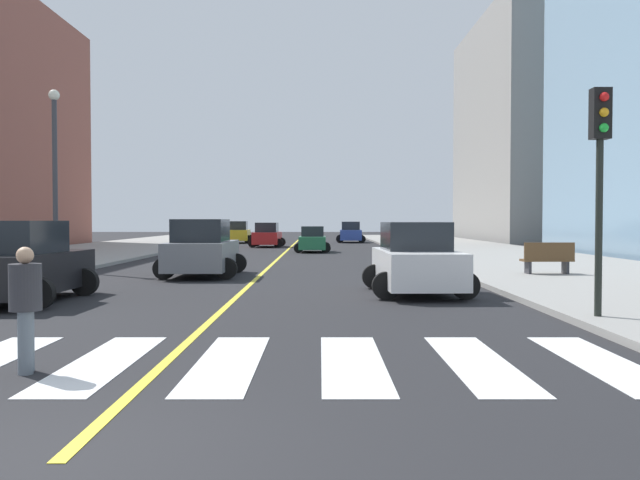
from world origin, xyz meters
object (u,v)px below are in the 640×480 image
(car_red_fifth, at_px, (270,236))
(car_yellow_sixth, at_px, (241,233))
(street_lamp, at_px, (58,162))
(traffic_light_near_corner, at_px, (603,156))
(fire_hydrant, at_px, (432,249))
(car_gray_nearest, at_px, (205,250))
(car_blue_seventh, at_px, (353,233))
(pedestrian_crossing, at_px, (29,303))
(car_white_third, at_px, (419,260))
(park_bench, at_px, (551,259))
(car_black_second, at_px, (24,264))
(car_green_fourth, at_px, (315,240))

(car_red_fifth, xyz_separation_m, car_yellow_sixth, (-3.36, 8.96, 0.04))
(street_lamp, bearing_deg, traffic_light_near_corner, -40.32)
(fire_hydrant, bearing_deg, car_gray_nearest, -134.44)
(car_red_fifth, distance_m, car_blue_seventh, 12.35)
(pedestrian_crossing, bearing_deg, car_white_third, 127.88)
(car_white_third, bearing_deg, park_bench, -138.90)
(car_red_fifth, xyz_separation_m, traffic_light_near_corner, (9.57, -37.66, 2.45))
(car_black_second, relative_size, car_white_third, 1.02)
(car_red_fifth, bearing_deg, traffic_light_near_corner, -74.12)
(fire_hydrant, bearing_deg, car_red_fifth, 121.04)
(park_bench, height_order, pedestrian_crossing, pedestrian_crossing)
(car_red_fifth, distance_m, park_bench, 29.83)
(fire_hydrant, relative_size, street_lamp, 0.12)
(car_white_third, bearing_deg, car_black_second, 9.34)
(car_blue_seventh, xyz_separation_m, park_bench, (5.27, -37.52, -0.21))
(car_green_fourth, xyz_separation_m, street_lamp, (-10.25, -15.80, 3.62))
(car_yellow_sixth, relative_size, pedestrian_crossing, 2.62)
(car_green_fourth, bearing_deg, street_lamp, 57.51)
(car_white_third, distance_m, car_blue_seventh, 42.49)
(car_blue_seventh, bearing_deg, street_lamp, 70.22)
(car_green_fourth, xyz_separation_m, park_bench, (8.56, -19.18, -0.09))
(car_red_fifth, height_order, street_lamp, street_lamp)
(car_gray_nearest, relative_size, traffic_light_near_corner, 1.04)
(car_black_second, xyz_separation_m, pedestrian_crossing, (3.55, -7.72, -0.02))
(car_yellow_sixth, height_order, traffic_light_near_corner, traffic_light_near_corner)
(car_white_third, height_order, traffic_light_near_corner, traffic_light_near_corner)
(park_bench, bearing_deg, pedestrian_crossing, 138.42)
(car_green_fourth, xyz_separation_m, pedestrian_crossing, (-3.49, -33.83, 0.16))
(car_black_second, relative_size, park_bench, 2.54)
(car_white_third, relative_size, street_lamp, 0.63)
(car_blue_seventh, bearing_deg, park_bench, 99.85)
(car_white_third, distance_m, car_yellow_sixth, 42.39)
(car_yellow_sixth, xyz_separation_m, park_bench, (15.49, -36.21, -0.23))
(car_red_fifth, bearing_deg, car_blue_seventh, 57.89)
(traffic_light_near_corner, relative_size, street_lamp, 0.63)
(fire_hydrant, bearing_deg, car_black_second, -126.39)
(car_black_second, relative_size, fire_hydrant, 5.19)
(car_gray_nearest, height_order, pedestrian_crossing, car_gray_nearest)
(car_red_fifth, distance_m, street_lamp, 25.04)
(car_gray_nearest, relative_size, car_red_fifth, 1.11)
(car_yellow_sixth, bearing_deg, car_gray_nearest, -87.23)
(park_bench, relative_size, fire_hydrant, 2.04)
(car_black_second, distance_m, car_yellow_sixth, 43.14)
(car_red_fifth, distance_m, pedestrian_crossing, 41.89)
(traffic_light_near_corner, bearing_deg, fire_hydrant, -90.52)
(street_lamp, bearing_deg, car_yellow_sixth, 84.22)
(park_bench, bearing_deg, car_black_second, 111.81)
(fire_hydrant, bearing_deg, car_yellow_sixth, 117.52)
(car_blue_seventh, bearing_deg, car_black_second, 78.77)
(car_red_fifth, xyz_separation_m, pedestrian_crossing, (0.08, -41.89, 0.06))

